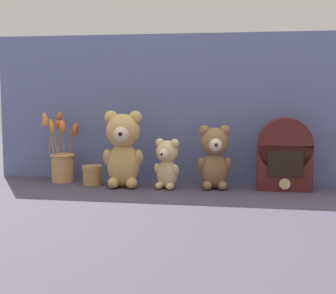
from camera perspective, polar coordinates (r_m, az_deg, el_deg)
The scene contains 8 objects.
ground_plane at distance 2.01m, azimuth -0.10°, elevation -4.59°, with size 4.00×4.00×0.00m, color #3D3847.
backdrop_wall at distance 2.14m, azimuth 0.69°, elevation 4.30°, with size 1.54×0.02×0.61m.
teddy_bear_large at distance 2.03m, azimuth -4.98°, elevation -0.04°, with size 0.17×0.15×0.30m.
teddy_bear_medium at distance 1.99m, azimuth 5.19°, elevation -0.97°, with size 0.14×0.13×0.25m.
teddy_bear_small at distance 1.99m, azimuth -0.11°, elevation -1.74°, with size 0.11×0.10×0.20m.
flower_vase at distance 2.19m, azimuth -11.65°, elevation -1.34°, with size 0.16×0.14×0.29m.
vintage_radio at distance 2.01m, azimuth 12.79°, elevation -0.87°, with size 0.21×0.10×0.28m.
decorative_tin_tall at distance 2.11m, azimuth -8.38°, elevation -3.08°, with size 0.08×0.08×0.08m.
Camera 1 is at (0.35, -1.95, 0.38)m, focal length 55.00 mm.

